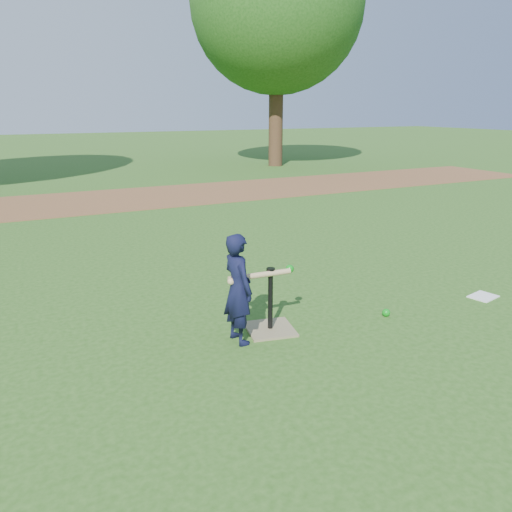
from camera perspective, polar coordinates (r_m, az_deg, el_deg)
name	(u,v)px	position (r m, az deg, el deg)	size (l,w,h in m)	color
ground	(277,320)	(4.98, 2.39, -7.29)	(80.00, 80.00, 0.00)	#285116
dirt_strip	(119,199)	(11.86, -15.38, 6.27)	(24.00, 3.00, 0.01)	brown
child	(238,289)	(4.36, -2.07, -3.77)	(0.36, 0.24, 1.00)	black
wiffle_ball_ground	(386,313)	(5.20, 14.65, -6.28)	(0.08, 0.08, 0.08)	#0C8C15
clipboard	(483,296)	(6.09, 24.53, -4.23)	(0.30, 0.23, 0.01)	white
batting_tee	(270,319)	(4.71, 1.63, -7.24)	(0.51, 0.51, 0.61)	#887A56
swing_action	(264,274)	(4.51, 0.86, -2.11)	(0.73, 0.20, 0.09)	tan
tree_right	(277,4)	(18.49, 2.42, 26.80)	(5.80, 5.80, 8.21)	#382316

